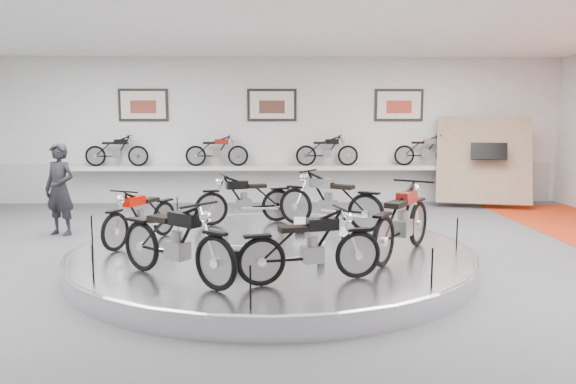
{
  "coord_description": "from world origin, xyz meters",
  "views": [
    {
      "loc": [
        0.0,
        -8.57,
        2.41
      ],
      "look_at": [
        0.26,
        0.6,
        1.16
      ],
      "focal_mm": 35.0,
      "sensor_mm": 36.0,
      "label": 1
    }
  ],
  "objects_px": {
    "display_platform": "(272,256)",
    "bike_e": "(311,246)",
    "bike_c": "(141,215)",
    "shelf": "(272,168)",
    "visitor": "(60,189)",
    "bike_a": "(330,200)",
    "bike_d": "(176,240)",
    "bike_f": "(402,219)",
    "bike_b": "(245,199)"
  },
  "relations": [
    {
      "from": "display_platform",
      "to": "bike_e",
      "type": "xyz_separation_m",
      "value": [
        0.49,
        -1.93,
        0.63
      ]
    },
    {
      "from": "bike_c",
      "to": "display_platform",
      "type": "bearing_deg",
      "value": 106.08
    },
    {
      "from": "display_platform",
      "to": "shelf",
      "type": "relative_size",
      "value": 0.58
    },
    {
      "from": "shelf",
      "to": "visitor",
      "type": "bearing_deg",
      "value": -137.64
    },
    {
      "from": "display_platform",
      "to": "bike_a",
      "type": "relative_size",
      "value": 3.46
    },
    {
      "from": "bike_d",
      "to": "bike_f",
      "type": "height_order",
      "value": "bike_f"
    },
    {
      "from": "bike_a",
      "to": "bike_f",
      "type": "bearing_deg",
      "value": 144.88
    },
    {
      "from": "display_platform",
      "to": "bike_b",
      "type": "relative_size",
      "value": 3.79
    },
    {
      "from": "bike_b",
      "to": "bike_a",
      "type": "bearing_deg",
      "value": 145.05
    },
    {
      "from": "bike_f",
      "to": "visitor",
      "type": "relative_size",
      "value": 1.02
    },
    {
      "from": "visitor",
      "to": "bike_b",
      "type": "bearing_deg",
      "value": 14.76
    },
    {
      "from": "bike_b",
      "to": "bike_c",
      "type": "xyz_separation_m",
      "value": [
        -1.65,
        -1.66,
        -0.03
      ]
    },
    {
      "from": "bike_c",
      "to": "visitor",
      "type": "distance_m",
      "value": 2.99
    },
    {
      "from": "bike_f",
      "to": "shelf",
      "type": "bearing_deg",
      "value": 48.61
    },
    {
      "from": "bike_c",
      "to": "bike_f",
      "type": "height_order",
      "value": "bike_f"
    },
    {
      "from": "bike_e",
      "to": "bike_d",
      "type": "bearing_deg",
      "value": 161.82
    },
    {
      "from": "bike_e",
      "to": "visitor",
      "type": "distance_m",
      "value": 6.51
    },
    {
      "from": "bike_a",
      "to": "display_platform",
      "type": "bearing_deg",
      "value": 86.74
    },
    {
      "from": "display_platform",
      "to": "visitor",
      "type": "relative_size",
      "value": 3.43
    },
    {
      "from": "bike_b",
      "to": "bike_c",
      "type": "distance_m",
      "value": 2.34
    },
    {
      "from": "bike_c",
      "to": "bike_e",
      "type": "bearing_deg",
      "value": 74.93
    },
    {
      "from": "bike_b",
      "to": "bike_e",
      "type": "height_order",
      "value": "bike_b"
    },
    {
      "from": "bike_f",
      "to": "bike_d",
      "type": "bearing_deg",
      "value": 143.72
    },
    {
      "from": "bike_b",
      "to": "visitor",
      "type": "distance_m",
      "value": 3.79
    },
    {
      "from": "bike_d",
      "to": "bike_f",
      "type": "relative_size",
      "value": 0.94
    },
    {
      "from": "shelf",
      "to": "bike_a",
      "type": "height_order",
      "value": "bike_a"
    },
    {
      "from": "bike_c",
      "to": "bike_d",
      "type": "bearing_deg",
      "value": 49.33
    },
    {
      "from": "shelf",
      "to": "bike_f",
      "type": "distance_m",
      "value": 7.27
    },
    {
      "from": "shelf",
      "to": "bike_b",
      "type": "height_order",
      "value": "bike_b"
    },
    {
      "from": "display_platform",
      "to": "bike_c",
      "type": "distance_m",
      "value": 2.3
    },
    {
      "from": "bike_d",
      "to": "bike_c",
      "type": "bearing_deg",
      "value": 153.21
    },
    {
      "from": "display_platform",
      "to": "bike_c",
      "type": "xyz_separation_m",
      "value": [
        -2.19,
        0.37,
        0.62
      ]
    },
    {
      "from": "bike_a",
      "to": "bike_c",
      "type": "relative_size",
      "value": 1.16
    },
    {
      "from": "visitor",
      "to": "bike_c",
      "type": "bearing_deg",
      "value": -23.45
    },
    {
      "from": "bike_c",
      "to": "visitor",
      "type": "xyz_separation_m",
      "value": [
        -2.11,
        2.11,
        0.17
      ]
    },
    {
      "from": "bike_b",
      "to": "shelf",
      "type": "bearing_deg",
      "value": -114.31
    },
    {
      "from": "bike_f",
      "to": "bike_b",
      "type": "bearing_deg",
      "value": 76.54
    },
    {
      "from": "bike_d",
      "to": "bike_b",
      "type": "bearing_deg",
      "value": 119.3
    },
    {
      "from": "display_platform",
      "to": "visitor",
      "type": "bearing_deg",
      "value": 149.96
    },
    {
      "from": "display_platform",
      "to": "visitor",
      "type": "distance_m",
      "value": 5.02
    },
    {
      "from": "bike_b",
      "to": "display_platform",
      "type": "bearing_deg",
      "value": 87.55
    },
    {
      "from": "bike_a",
      "to": "bike_b",
      "type": "relative_size",
      "value": 1.1
    },
    {
      "from": "bike_b",
      "to": "bike_d",
      "type": "relative_size",
      "value": 0.94
    },
    {
      "from": "display_platform",
      "to": "bike_a",
      "type": "height_order",
      "value": "bike_a"
    },
    {
      "from": "bike_f",
      "to": "bike_e",
      "type": "bearing_deg",
      "value": 165.19
    },
    {
      "from": "visitor",
      "to": "bike_d",
      "type": "bearing_deg",
      "value": -32.87
    },
    {
      "from": "display_platform",
      "to": "bike_b",
      "type": "bearing_deg",
      "value": 104.83
    },
    {
      "from": "visitor",
      "to": "display_platform",
      "type": "bearing_deg",
      "value": -8.42
    },
    {
      "from": "shelf",
      "to": "bike_c",
      "type": "bearing_deg",
      "value": -109.93
    },
    {
      "from": "shelf",
      "to": "bike_d",
      "type": "height_order",
      "value": "bike_d"
    }
  ]
}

